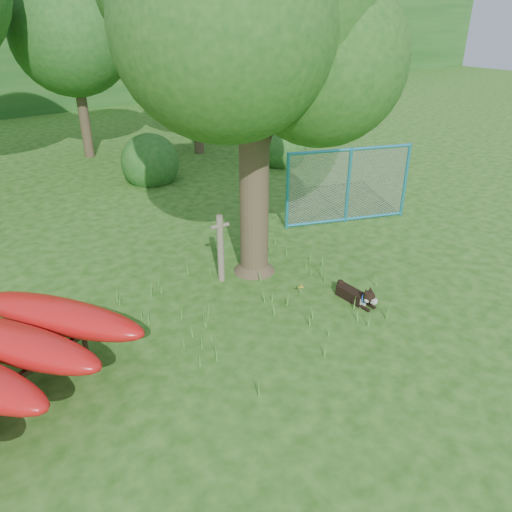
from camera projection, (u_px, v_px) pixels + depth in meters
ground at (290, 337)px, 8.41m from camera, size 80.00×80.00×0.00m
oak_tree at (251, 15)px, 8.34m from camera, size 5.50×4.91×7.29m
wooden_post at (220, 247)px, 9.83m from camera, size 0.39×0.15×1.42m
husky_dog at (357, 296)px, 9.33m from camera, size 0.24×0.99×0.44m
fence_section at (348, 186)px, 12.48m from camera, size 3.09×1.31×3.21m
wildflower_clump at (301, 288)px, 9.55m from camera, size 0.10×0.08×0.21m
bg_tree_c at (72, 35)px, 16.58m from camera, size 4.00×4.00×6.12m
bg_tree_d at (192, 2)px, 16.63m from camera, size 4.80×4.80×7.50m
shrub_right at (280, 163)px, 17.61m from camera, size 1.80×1.80×1.80m
shrub_mid at (152, 181)px, 15.87m from camera, size 1.80×1.80×1.80m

